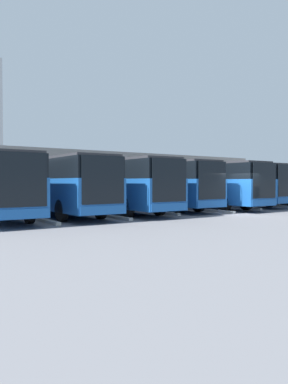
{
  "coord_description": "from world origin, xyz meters",
  "views": [
    {
      "loc": [
        17.84,
        15.27,
        1.98
      ],
      "look_at": [
        2.79,
        -6.19,
        1.26
      ],
      "focal_mm": 35.0,
      "sensor_mm": 36.0,
      "label": 1
    }
  ],
  "objects_px": {
    "bus_1": "(256,183)",
    "bus_0": "(280,183)",
    "bus_2": "(223,183)",
    "bus_4": "(151,184)",
    "bus_5": "(111,184)",
    "bus_3": "(197,184)",
    "bus_6": "(54,184)"
  },
  "relations": [
    {
      "from": "bus_1",
      "to": "bus_0",
      "type": "bearing_deg",
      "value": -177.68
    },
    {
      "from": "bus_2",
      "to": "bus_4",
      "type": "bearing_deg",
      "value": 1.18
    },
    {
      "from": "bus_4",
      "to": "bus_5",
      "type": "bearing_deg",
      "value": 10.61
    },
    {
      "from": "bus_0",
      "to": "bus_3",
      "type": "distance_m",
      "value": 11.33
    },
    {
      "from": "bus_1",
      "to": "bus_3",
      "type": "xyz_separation_m",
      "value": [
        7.54,
        0.47,
        0.0
      ]
    },
    {
      "from": "bus_4",
      "to": "bus_6",
      "type": "distance_m",
      "value": 7.56
    },
    {
      "from": "bus_2",
      "to": "bus_3",
      "type": "relative_size",
      "value": 1.0
    },
    {
      "from": "bus_5",
      "to": "bus_6",
      "type": "bearing_deg",
      "value": -2.14
    },
    {
      "from": "bus_2",
      "to": "bus_5",
      "type": "distance_m",
      "value": 11.34
    },
    {
      "from": "bus_1",
      "to": "bus_4",
      "type": "height_order",
      "value": "same"
    },
    {
      "from": "bus_4",
      "to": "bus_1",
      "type": "bearing_deg",
      "value": 178.89
    },
    {
      "from": "bus_4",
      "to": "bus_6",
      "type": "bearing_deg",
      "value": 4.28
    },
    {
      "from": "bus_6",
      "to": "bus_5",
      "type": "bearing_deg",
      "value": 177.86
    },
    {
      "from": "bus_5",
      "to": "bus_0",
      "type": "bearing_deg",
      "value": -178.06
    },
    {
      "from": "bus_0",
      "to": "bus_2",
      "type": "relative_size",
      "value": 1.0
    },
    {
      "from": "bus_1",
      "to": "bus_5",
      "type": "bearing_deg",
      "value": 1.84
    },
    {
      "from": "bus_1",
      "to": "bus_5",
      "type": "height_order",
      "value": "same"
    },
    {
      "from": "bus_3",
      "to": "bus_4",
      "type": "height_order",
      "value": "same"
    },
    {
      "from": "bus_1",
      "to": "bus_3",
      "type": "height_order",
      "value": "same"
    },
    {
      "from": "bus_3",
      "to": "bus_2",
      "type": "bearing_deg",
      "value": -166.28
    },
    {
      "from": "bus_6",
      "to": "bus_1",
      "type": "bearing_deg",
      "value": -178.95
    },
    {
      "from": "bus_6",
      "to": "bus_0",
      "type": "bearing_deg",
      "value": -178.74
    },
    {
      "from": "bus_4",
      "to": "bus_0",
      "type": "bearing_deg",
      "value": 179.75
    },
    {
      "from": "bus_3",
      "to": "bus_6",
      "type": "relative_size",
      "value": 1.0
    },
    {
      "from": "bus_3",
      "to": "bus_6",
      "type": "height_order",
      "value": "same"
    },
    {
      "from": "bus_2",
      "to": "bus_4",
      "type": "relative_size",
      "value": 1.0
    },
    {
      "from": "bus_2",
      "to": "bus_6",
      "type": "xyz_separation_m",
      "value": [
        15.08,
        0.58,
        0.0
      ]
    },
    {
      "from": "bus_1",
      "to": "bus_2",
      "type": "xyz_separation_m",
      "value": [
        3.77,
        -0.41,
        0.0
      ]
    },
    {
      "from": "bus_3",
      "to": "bus_4",
      "type": "xyz_separation_m",
      "value": [
        3.77,
        -0.8,
        0.0
      ]
    },
    {
      "from": "bus_2",
      "to": "bus_6",
      "type": "height_order",
      "value": "same"
    },
    {
      "from": "bus_4",
      "to": "bus_6",
      "type": "xyz_separation_m",
      "value": [
        7.54,
        0.49,
        0.0
      ]
    },
    {
      "from": "bus_1",
      "to": "bus_2",
      "type": "distance_m",
      "value": 3.79
    }
  ]
}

